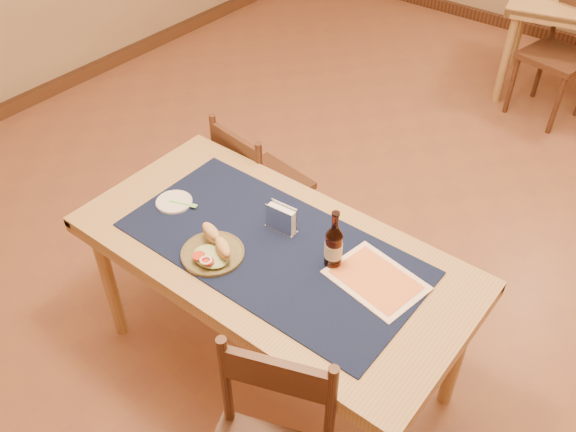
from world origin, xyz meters
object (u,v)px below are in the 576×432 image
Objects in this scene: sandwich_plate at (213,251)px; napkin_holder at (281,219)px; main_table at (273,263)px; beer_bottle at (334,246)px; chair_main_far at (259,185)px.

napkin_holder is at bearing 68.84° from sandwich_plate.
sandwich_plate is (-0.15, -0.18, 0.11)m from main_table.
sandwich_plate is 0.30m from napkin_holder.
main_table is 0.31m from beer_bottle.
chair_main_far is 0.79m from napkin_holder.
chair_main_far is at bearing 119.16° from sandwich_plate.
napkin_holder is (0.11, 0.28, 0.03)m from sandwich_plate.
napkin_holder is at bearing -41.48° from chair_main_far.
beer_bottle reaches higher than main_table.
napkin_holder reaches higher than chair_main_far.
chair_main_far is 1.03m from beer_bottle.
main_table is 6.27× the size of beer_bottle.
beer_bottle reaches higher than napkin_holder.
chair_main_far is at bearing 138.52° from napkin_holder.
sandwich_plate is at bearing -111.16° from napkin_holder.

